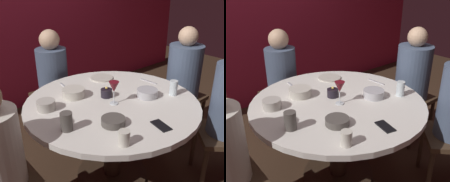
% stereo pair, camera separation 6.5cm
% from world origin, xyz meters
% --- Properties ---
extents(ground_plane, '(8.00, 8.00, 0.00)m').
position_xyz_m(ground_plane, '(0.00, 0.00, 0.00)').
color(ground_plane, '#382619').
extents(back_wall, '(6.00, 0.10, 2.60)m').
position_xyz_m(back_wall, '(0.00, 1.79, 1.30)').
color(back_wall, maroon).
rests_on(back_wall, ground).
extents(dining_table, '(1.32, 1.32, 0.72)m').
position_xyz_m(dining_table, '(0.00, 0.00, 0.57)').
color(dining_table, silver).
rests_on(dining_table, ground).
extents(seated_diner_back, '(0.40, 0.40, 1.13)m').
position_xyz_m(seated_diner_back, '(0.00, 0.90, 0.70)').
color(seated_diner_back, '#3F2D1E').
rests_on(seated_diner_back, ground).
extents(seated_diner_right, '(0.40, 0.40, 1.17)m').
position_xyz_m(seated_diner_right, '(0.95, 0.00, 0.72)').
color(seated_diner_right, '#3F2D1E').
rests_on(seated_diner_right, ground).
extents(candle_holder, '(0.09, 0.09, 0.09)m').
position_xyz_m(candle_holder, '(0.01, 0.08, 0.75)').
color(candle_holder, black).
rests_on(candle_holder, dining_table).
extents(wine_glass, '(0.08, 0.08, 0.18)m').
position_xyz_m(wine_glass, '(-0.02, -0.05, 0.85)').
color(wine_glass, silver).
rests_on(wine_glass, dining_table).
extents(dinner_plate, '(0.21, 0.21, 0.01)m').
position_xyz_m(dinner_plate, '(0.23, 0.40, 0.73)').
color(dinner_plate, beige).
rests_on(dinner_plate, dining_table).
extents(cell_phone, '(0.10, 0.15, 0.01)m').
position_xyz_m(cell_phone, '(-0.01, -0.48, 0.73)').
color(cell_phone, black).
rests_on(cell_phone, dining_table).
extents(bowl_serving_large, '(0.16, 0.16, 0.06)m').
position_xyz_m(bowl_serving_large, '(0.25, -0.13, 0.75)').
color(bowl_serving_large, '#B7B7BC').
rests_on(bowl_serving_large, dining_table).
extents(bowl_salad_center, '(0.16, 0.16, 0.05)m').
position_xyz_m(bowl_salad_center, '(-0.22, -0.26, 0.74)').
color(bowl_salad_center, '#4C4742').
rests_on(bowl_salad_center, dining_table).
extents(bowl_small_white, '(0.18, 0.18, 0.07)m').
position_xyz_m(bowl_small_white, '(-0.18, 0.25, 0.76)').
color(bowl_small_white, beige).
rests_on(bowl_small_white, dining_table).
extents(bowl_sauce_side, '(0.13, 0.13, 0.07)m').
position_xyz_m(bowl_sauce_side, '(-0.44, 0.20, 0.76)').
color(bowl_sauce_side, '#B2ADA3').
rests_on(bowl_sauce_side, dining_table).
extents(cup_near_candle, '(0.06, 0.06, 0.12)m').
position_xyz_m(cup_near_candle, '(0.44, -0.24, 0.78)').
color(cup_near_candle, silver).
rests_on(cup_near_candle, dining_table).
extents(cup_by_left_diner, '(0.07, 0.07, 0.09)m').
position_xyz_m(cup_by_left_diner, '(-0.32, -0.46, 0.77)').
color(cup_by_left_diner, beige).
rests_on(cup_by_left_diner, dining_table).
extents(cup_by_right_diner, '(0.08, 0.08, 0.12)m').
position_xyz_m(cup_by_right_diner, '(-0.48, -0.12, 0.78)').
color(cup_by_right_diner, '#4C4742').
rests_on(cup_by_right_diner, dining_table).
extents(fork_near_plate, '(0.04, 0.18, 0.01)m').
position_xyz_m(fork_near_plate, '(-0.13, 0.47, 0.72)').
color(fork_near_plate, '#B7B7BC').
rests_on(fork_near_plate, dining_table).
extents(knife_near_plate, '(0.03, 0.18, 0.01)m').
position_xyz_m(knife_near_plate, '(0.50, 0.07, 0.72)').
color(knife_near_plate, '#B7B7BC').
rests_on(knife_near_plate, dining_table).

